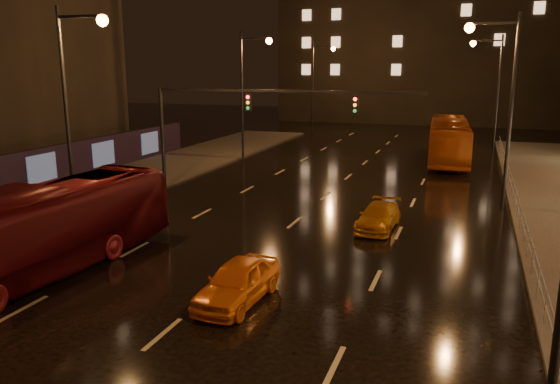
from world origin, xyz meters
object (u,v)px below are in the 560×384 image
bus_curb (449,140)px  taxi_near (237,282)px  taxi_far (378,217)px  pedestrian_c (36,198)px  bus_red (40,231)px

bus_curb → taxi_near: bearing=-103.0°
bus_curb → taxi_far: bus_curb is taller
pedestrian_c → taxi_near: bearing=-130.5°
taxi_near → taxi_far: 10.11m
bus_red → bus_curb: 32.64m
bus_curb → taxi_far: bearing=-99.5°
bus_red → pedestrian_c: size_ratio=7.60×
bus_red → bus_curb: (12.62, 30.10, 0.07)m
bus_curb → pedestrian_c: (-18.74, -23.85, -0.79)m
bus_red → taxi_far: 14.46m
bus_curb → taxi_near: bus_curb is taller
bus_curb → taxi_near: 30.36m
taxi_near → pedestrian_c: size_ratio=2.57×
taxi_near → taxi_far: taxi_near is taller
bus_curb → pedestrian_c: size_ratio=7.92×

